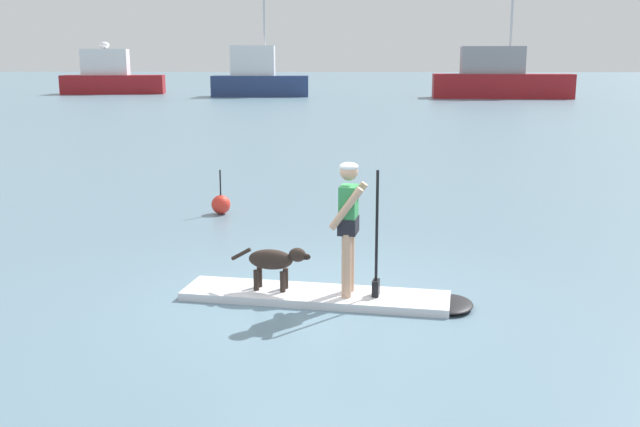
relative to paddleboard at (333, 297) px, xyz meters
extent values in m
plane|color=slate|center=(-0.23, 0.03, -0.05)|extent=(400.00, 400.00, 0.00)
cube|color=silver|center=(-0.23, 0.03, 0.00)|extent=(3.43, 1.22, 0.10)
ellipsoid|color=black|center=(1.44, -0.19, 0.00)|extent=(0.65, 0.81, 0.10)
cylinder|color=tan|center=(0.20, 0.10, 0.45)|extent=(0.12, 0.12, 0.80)
cylinder|color=tan|center=(0.17, -0.15, 0.45)|extent=(0.12, 0.12, 0.80)
cube|color=black|center=(0.19, -0.03, 0.93)|extent=(0.27, 0.39, 0.20)
cube|color=#338C4C|center=(0.19, -0.03, 1.14)|extent=(0.24, 0.36, 0.57)
sphere|color=tan|center=(0.19, -0.03, 1.59)|extent=(0.22, 0.22, 0.22)
ellipsoid|color=white|center=(0.19, -0.03, 1.65)|extent=(0.23, 0.23, 0.11)
cylinder|color=tan|center=(0.21, 0.16, 1.18)|extent=(0.43, 0.14, 0.54)
cylinder|color=tan|center=(0.16, -0.21, 1.18)|extent=(0.43, 0.14, 0.54)
cylinder|color=black|center=(0.53, -0.07, 0.84)|extent=(0.04, 0.04, 1.57)
cube|color=black|center=(0.53, -0.07, 0.15)|extent=(0.10, 0.19, 0.20)
ellipsoid|color=#2D231E|center=(-0.80, 0.11, 0.44)|extent=(0.60, 0.29, 0.26)
ellipsoid|color=#2D231E|center=(-0.45, 0.06, 0.52)|extent=(0.24, 0.19, 0.18)
ellipsoid|color=black|center=(-0.34, 0.05, 0.50)|extent=(0.13, 0.10, 0.08)
cylinder|color=#2D231E|center=(-1.18, 0.16, 0.49)|extent=(0.27, 0.09, 0.18)
cylinder|color=#2D231E|center=(-0.61, 0.16, 0.18)|extent=(0.07, 0.07, 0.26)
cylinder|color=#2D231E|center=(-0.63, 0.01, 0.18)|extent=(0.07, 0.07, 0.26)
cylinder|color=#2D231E|center=(-0.96, 0.21, 0.18)|extent=(0.07, 0.07, 0.26)
cylinder|color=#2D231E|center=(-0.98, 0.05, 0.18)|extent=(0.07, 0.07, 0.26)
cube|color=maroon|center=(-22.84, 57.94, 0.80)|extent=(9.56, 5.07, 1.70)
cube|color=silver|center=(-23.52, 57.94, 2.82)|extent=(4.49, 3.29, 2.34)
ellipsoid|color=white|center=(-23.52, 57.94, 4.34)|extent=(0.90, 0.90, 0.60)
cube|color=navy|center=(-8.58, 53.61, 0.82)|extent=(8.33, 3.50, 1.75)
cube|color=silver|center=(-9.19, 53.61, 2.94)|extent=(3.81, 2.45, 2.49)
cylinder|color=silver|center=(-8.17, 53.61, 6.09)|extent=(0.20, 0.20, 8.80)
cylinder|color=silver|center=(-9.19, 53.61, 2.90)|extent=(2.85, 0.34, 0.14)
cube|color=maroon|center=(11.40, 51.94, 0.92)|extent=(11.18, 3.83, 1.95)
cube|color=gray|center=(10.58, 51.94, 2.99)|extent=(5.08, 2.72, 2.18)
cylinder|color=silver|center=(11.96, 51.94, 5.91)|extent=(0.20, 0.20, 8.03)
cylinder|color=silver|center=(10.58, 51.94, 3.10)|extent=(3.87, 0.32, 0.14)
sphere|color=red|center=(-2.44, 5.15, 0.14)|extent=(0.37, 0.37, 0.37)
cylinder|color=black|center=(-2.44, 5.15, 0.57)|extent=(0.03, 0.03, 0.50)
camera|label=1|loc=(0.38, -8.69, 2.90)|focal=40.73mm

